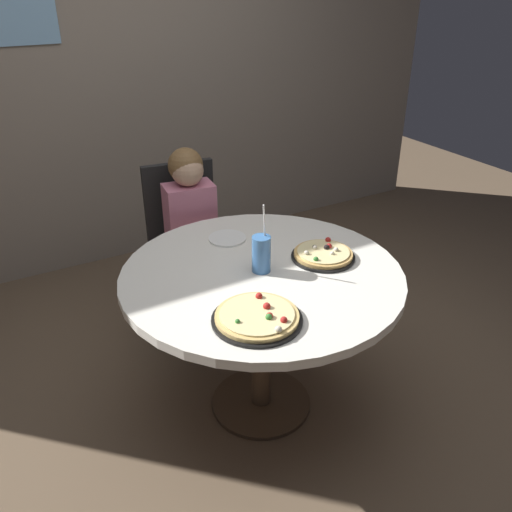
{
  "coord_description": "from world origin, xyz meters",
  "views": [
    {
      "loc": [
        -1.0,
        -1.7,
        1.88
      ],
      "look_at": [
        0.0,
        0.05,
        0.8
      ],
      "focal_mm": 37.5,
      "sensor_mm": 36.0,
      "label": 1
    }
  ],
  "objects": [
    {
      "name": "wall_with_window",
      "position": [
        -0.0,
        1.92,
        1.45
      ],
      "size": [
        5.2,
        0.14,
        2.9
      ],
      "color": "gray",
      "rests_on": "ground_plane"
    },
    {
      "name": "pizza_veggie",
      "position": [
        0.3,
        -0.03,
        0.77
      ],
      "size": [
        0.28,
        0.28,
        0.05
      ],
      "color": "black",
      "rests_on": "dining_table"
    },
    {
      "name": "dining_table",
      "position": [
        0.0,
        0.0,
        0.65
      ],
      "size": [
        1.21,
        1.21,
        0.75
      ],
      "color": "silver",
      "rests_on": "ground_plane"
    },
    {
      "name": "pizza_cheese",
      "position": [
        -0.2,
        -0.31,
        0.77
      ],
      "size": [
        0.34,
        0.34,
        0.05
      ],
      "color": "black",
      "rests_on": "dining_table"
    },
    {
      "name": "ground_plane",
      "position": [
        0.0,
        0.0,
        0.0
      ],
      "size": [
        8.0,
        8.0,
        0.0
      ],
      "primitive_type": "plane",
      "color": "brown"
    },
    {
      "name": "soda_cup",
      "position": [
        0.0,
        0.01,
        0.83
      ],
      "size": [
        0.08,
        0.08,
        0.31
      ],
      "color": "#3F72B2",
      "rests_on": "dining_table"
    },
    {
      "name": "diner_child",
      "position": [
        -0.01,
        0.69,
        0.48
      ],
      "size": [
        0.29,
        0.42,
        1.08
      ],
      "color": "#3F4766",
      "rests_on": "ground_plane"
    },
    {
      "name": "chair_wooden",
      "position": [
        0.01,
        0.87,
        0.53
      ],
      "size": [
        0.44,
        0.44,
        0.95
      ],
      "color": "black",
      "rests_on": "ground_plane"
    },
    {
      "name": "plate_small",
      "position": [
        0.01,
        0.35,
        0.76
      ],
      "size": [
        0.18,
        0.18,
        0.01
      ],
      "primitive_type": "cylinder",
      "color": "white",
      "rests_on": "dining_table"
    }
  ]
}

